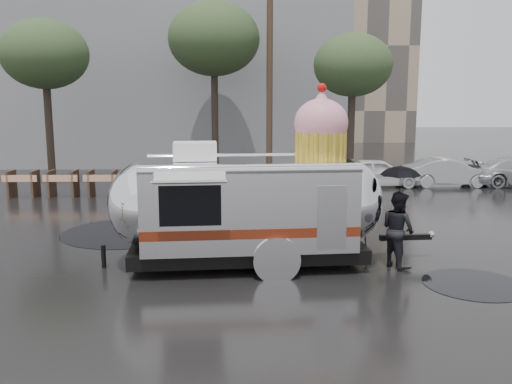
{
  "coord_description": "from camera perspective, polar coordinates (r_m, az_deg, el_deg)",
  "views": [
    {
      "loc": [
        1.22,
        -10.54,
        3.68
      ],
      "look_at": [
        1.55,
        1.28,
        1.64
      ],
      "focal_mm": 38.0,
      "sensor_mm": 36.0,
      "label": 1
    }
  ],
  "objects": [
    {
      "name": "ground",
      "position": [
        11.23,
        -7.84,
        -9.43
      ],
      "size": [
        120.0,
        120.0,
        0.0
      ],
      "primitive_type": "plane",
      "color": "black",
      "rests_on": "ground"
    },
    {
      "name": "puddles",
      "position": [
        14.07,
        -3.92,
        -5.37
      ],
      "size": [
        10.69,
        7.3,
        0.01
      ],
      "color": "black",
      "rests_on": "ground"
    },
    {
      "name": "grey_building",
      "position": [
        35.04,
        -10.46,
        14.26
      ],
      "size": [
        22.0,
        12.0,
        13.0
      ],
      "primitive_type": "cube",
      "color": "slate",
      "rests_on": "ground"
    },
    {
      "name": "utility_pole",
      "position": [
        24.59,
        1.44,
        11.98
      ],
      "size": [
        1.6,
        0.28,
        9.0
      ],
      "color": "#473323",
      "rests_on": "ground"
    },
    {
      "name": "tree_left",
      "position": [
        25.0,
        -21.37,
        13.28
      ],
      "size": [
        3.64,
        3.64,
        6.95
      ],
      "color": "#382D26",
      "rests_on": "ground"
    },
    {
      "name": "tree_mid",
      "position": [
        25.71,
        -4.45,
        15.71
      ],
      "size": [
        4.2,
        4.2,
        8.03
      ],
      "color": "#382D26",
      "rests_on": "ground"
    },
    {
      "name": "tree_right",
      "position": [
        24.06,
        10.15,
        12.93
      ],
      "size": [
        3.36,
        3.36,
        6.42
      ],
      "color": "#382D26",
      "rests_on": "ground"
    },
    {
      "name": "barricade_row",
      "position": [
        21.82,
        -19.63,
        0.9
      ],
      "size": [
        4.3,
        0.8,
        1.0
      ],
      "color": "#473323",
      "rests_on": "ground"
    },
    {
      "name": "parked_cars",
      "position": [
        25.07,
        23.38,
        2.21
      ],
      "size": [
        13.2,
        1.9,
        1.5
      ],
      "color": "silver",
      "rests_on": "ground"
    },
    {
      "name": "airstream_trailer",
      "position": [
        12.03,
        -0.5,
        -0.95
      ],
      "size": [
        7.6,
        3.22,
        4.1
      ],
      "rotation": [
        0.0,
        0.0,
        0.07
      ],
      "color": "silver",
      "rests_on": "ground"
    },
    {
      "name": "person_right",
      "position": [
        12.34,
        14.72,
        -3.82
      ],
      "size": [
        0.75,
        0.93,
        1.69
      ],
      "primitive_type": "imported",
      "rotation": [
        0.0,
        0.0,
        2.01
      ],
      "color": "black",
      "rests_on": "ground"
    },
    {
      "name": "umbrella_black",
      "position": [
        12.14,
        14.93,
        1.09
      ],
      "size": [
        1.07,
        1.07,
        2.28
      ],
      "color": "black",
      "rests_on": "ground"
    },
    {
      "name": "tripod",
      "position": [
        12.64,
        10.52,
        -3.7
      ],
      "size": [
        0.55,
        0.53,
        1.34
      ],
      "rotation": [
        0.0,
        0.0,
        0.32
      ],
      "color": "black",
      "rests_on": "ground"
    }
  ]
}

